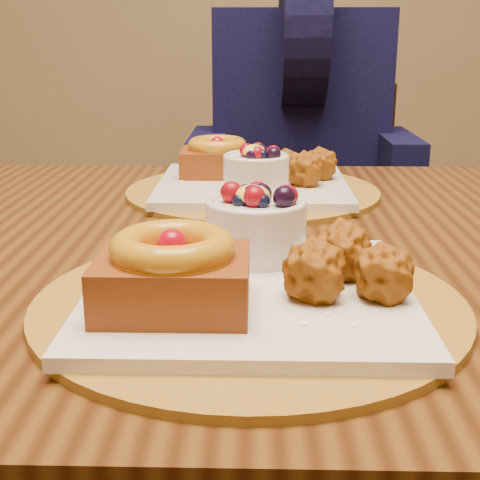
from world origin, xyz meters
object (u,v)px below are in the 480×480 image
at_px(chair_far, 302,245).
at_px(dining_table, 251,296).
at_px(place_setting_far, 251,178).
at_px(place_setting_near, 245,274).
at_px(diner, 300,92).

bearing_deg(chair_far, dining_table, -89.10).
height_order(place_setting_far, chair_far, chair_far).
bearing_deg(place_setting_near, dining_table, 89.03).
relative_size(place_setting_near, diner, 0.47).
relative_size(place_setting_far, chair_far, 0.44).
bearing_deg(place_setting_near, chair_far, 83.21).
height_order(dining_table, place_setting_far, place_setting_far).
relative_size(chair_far, diner, 1.08).
bearing_deg(diner, place_setting_far, -98.12).
bearing_deg(diner, dining_table, -95.30).
height_order(place_setting_near, diner, diner).
height_order(dining_table, chair_far, chair_far).
xyz_separation_m(place_setting_near, chair_far, (0.12, 1.05, -0.30)).
relative_size(place_setting_near, place_setting_far, 1.00).
bearing_deg(chair_far, place_setting_far, -92.18).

